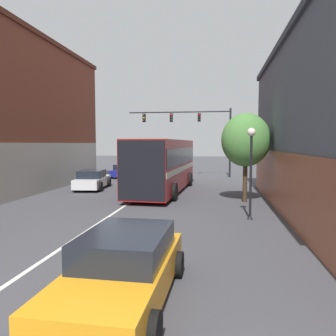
% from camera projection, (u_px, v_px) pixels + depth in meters
% --- Properties ---
extents(lane_center_line, '(0.14, 45.31, 0.01)m').
position_uv_depth(lane_center_line, '(137.00, 197.00, 19.19)').
color(lane_center_line, silver).
rests_on(lane_center_line, ground_plane).
extents(bus, '(3.24, 10.68, 3.39)m').
position_uv_depth(bus, '(164.00, 163.00, 21.37)').
color(bus, maroon).
rests_on(bus, ground_plane).
extents(hatchback_foreground, '(2.13, 4.55, 1.36)m').
position_uv_depth(hatchback_foreground, '(124.00, 269.00, 6.59)').
color(hatchback_foreground, orange).
rests_on(hatchback_foreground, ground_plane).
extents(parked_car_left_mid, '(2.27, 4.19, 1.23)m').
position_uv_depth(parked_car_left_mid, '(126.00, 171.00, 30.85)').
color(parked_car_left_mid, navy).
rests_on(parked_car_left_mid, ground_plane).
extents(parked_car_left_far, '(2.29, 4.32, 1.33)m').
position_uv_depth(parked_car_left_far, '(92.00, 180.00, 22.77)').
color(parked_car_left_far, silver).
rests_on(parked_car_left_far, ground_plane).
extents(traffic_signal_gantry, '(9.75, 0.36, 6.45)m').
position_uv_depth(traffic_signal_gantry, '(195.00, 126.00, 30.92)').
color(traffic_signal_gantry, black).
rests_on(traffic_signal_gantry, ground_plane).
extents(street_lamp, '(0.34, 0.34, 3.80)m').
position_uv_depth(street_lamp, '(251.00, 163.00, 13.50)').
color(street_lamp, black).
rests_on(street_lamp, ground_plane).
extents(street_tree_near, '(2.60, 2.34, 4.79)m').
position_uv_depth(street_tree_near, '(246.00, 140.00, 17.52)').
color(street_tree_near, '#3D2D1E').
rests_on(street_tree_near, ground_plane).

